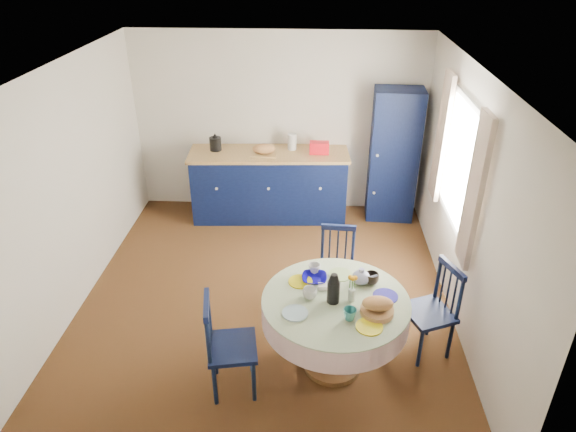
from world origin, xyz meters
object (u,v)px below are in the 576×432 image
mug_d (314,269)px  mug_a (310,293)px  kitchen_counter (269,184)px  dining_table (336,311)px  pantry_cabinet (394,156)px  cobalt_bowl (314,279)px  chair_right (432,310)px  mug_c (372,278)px  chair_left (227,345)px  chair_far (337,267)px  mug_b (350,314)px

mug_d → mug_a: bearing=-95.6°
kitchen_counter → dining_table: (0.85, -2.90, 0.16)m
dining_table → mug_d: size_ratio=11.53×
pantry_cabinet → cobalt_bowl: 2.94m
chair_right → mug_c: (-0.59, -0.03, 0.35)m
dining_table → mug_a: 0.29m
mug_c → cobalt_bowl: mug_c is taller
mug_c → pantry_cabinet: bearing=79.1°
pantry_cabinet → dining_table: (-0.85, -3.00, -0.26)m
chair_right → mug_d: 1.17m
kitchen_counter → chair_left: (-0.08, -3.20, -0.01)m
chair_right → chair_far: bearing=-150.4°
chair_right → mug_c: size_ratio=7.21×
mug_c → mug_d: bearing=167.0°
chair_left → mug_c: (1.24, 0.56, 0.34)m
pantry_cabinet → chair_left: (-1.77, -3.30, -0.42)m
dining_table → pantry_cabinet: bearing=74.3°
pantry_cabinet → cobalt_bowl: pantry_cabinet is taller
kitchen_counter → mug_c: kitchen_counter is taller
chair_left → mug_c: chair_left is taller
dining_table → mug_a: dining_table is taller
mug_a → pantry_cabinet: bearing=70.1°
kitchen_counter → chair_far: kitchen_counter is taller
mug_c → mug_d: same height
mug_b → mug_d: 0.69m
chair_left → mug_d: bearing=-57.1°
mug_a → chair_left: bearing=-155.5°
chair_right → mug_d: size_ratio=8.45×
kitchen_counter → chair_left: 3.20m
cobalt_bowl → pantry_cabinet: bearing=69.2°
chair_far → mug_d: (-0.24, -0.59, 0.38)m
chair_left → chair_far: chair_left is taller
chair_far → cobalt_bowl: 0.82m
mug_a → mug_d: (0.04, 0.36, 0.00)m
mug_b → mug_c: size_ratio=0.85×
mug_b → chair_left: bearing=-177.3°
pantry_cabinet → chair_left: 3.77m
chair_right → mug_d: (-1.11, 0.09, 0.35)m
mug_b → mug_a: bearing=141.1°
chair_left → chair_far: 1.59m
dining_table → mug_c: dining_table is taller
pantry_cabinet → mug_c: bearing=-98.5°
kitchen_counter → dining_table: bearing=-77.0°
chair_right → mug_a: 1.23m
chair_far → mug_b: bearing=-84.2°
pantry_cabinet → mug_d: (-1.04, -2.63, -0.08)m
mug_c → mug_b: bearing=-113.6°
mug_b → mug_c: same height
kitchen_counter → chair_right: 3.15m
kitchen_counter → mug_b: bearing=-76.7°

